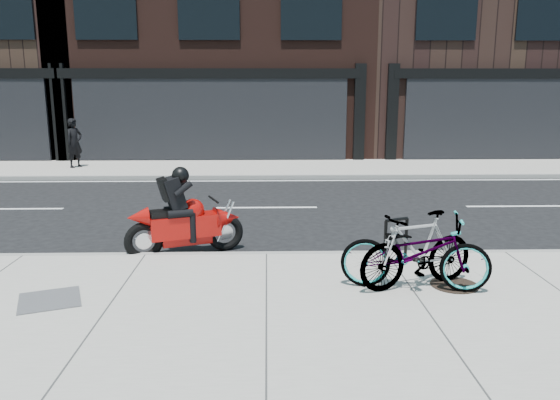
{
  "coord_description": "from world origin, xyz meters",
  "views": [
    {
      "loc": [
        0.02,
        -10.64,
        2.89
      ],
      "look_at": [
        0.24,
        -1.33,
        0.9
      ],
      "focal_mm": 35.0,
      "sensor_mm": 36.0,
      "label": 1
    }
  ],
  "objects_px": {
    "bicycle_front": "(415,252)",
    "utility_grate": "(50,300)",
    "bike_rack": "(396,238)",
    "pedestrian": "(75,143)",
    "motorcycle": "(190,219)",
    "bicycle_rear": "(417,250)",
    "manhole_cover": "(454,285)"
  },
  "relations": [
    {
      "from": "bicycle_front",
      "to": "utility_grate",
      "type": "xyz_separation_m",
      "value": [
        -4.84,
        -0.3,
        -0.52
      ]
    },
    {
      "from": "bike_rack",
      "to": "pedestrian",
      "type": "distance_m",
      "value": 13.35
    },
    {
      "from": "bike_rack",
      "to": "motorcycle",
      "type": "height_order",
      "value": "motorcycle"
    },
    {
      "from": "bike_rack",
      "to": "bicycle_front",
      "type": "xyz_separation_m",
      "value": [
        0.02,
        -1.01,
        0.09
      ]
    },
    {
      "from": "bicycle_rear",
      "to": "pedestrian",
      "type": "bearing_deg",
      "value": -162.39
    },
    {
      "from": "bicycle_front",
      "to": "manhole_cover",
      "type": "height_order",
      "value": "bicycle_front"
    },
    {
      "from": "bicycle_rear",
      "to": "pedestrian",
      "type": "relative_size",
      "value": 1.08
    },
    {
      "from": "bike_rack",
      "to": "manhole_cover",
      "type": "xyz_separation_m",
      "value": [
        0.63,
        -0.91,
        -0.43
      ]
    },
    {
      "from": "bicycle_rear",
      "to": "utility_grate",
      "type": "bearing_deg",
      "value": -104.88
    },
    {
      "from": "motorcycle",
      "to": "manhole_cover",
      "type": "distance_m",
      "value": 4.41
    },
    {
      "from": "motorcycle",
      "to": "pedestrian",
      "type": "relative_size",
      "value": 1.21
    },
    {
      "from": "bicycle_front",
      "to": "pedestrian",
      "type": "bearing_deg",
      "value": 47.29
    },
    {
      "from": "motorcycle",
      "to": "pedestrian",
      "type": "height_order",
      "value": "pedestrian"
    },
    {
      "from": "bicycle_rear",
      "to": "manhole_cover",
      "type": "xyz_separation_m",
      "value": [
        0.56,
        0.02,
        -0.52
      ]
    },
    {
      "from": "bicycle_rear",
      "to": "motorcycle",
      "type": "xyz_separation_m",
      "value": [
        -3.37,
        1.96,
        -0.03
      ]
    },
    {
      "from": "bicycle_front",
      "to": "bicycle_rear",
      "type": "xyz_separation_m",
      "value": [
        0.05,
        0.09,
        0.0
      ]
    },
    {
      "from": "bicycle_front",
      "to": "pedestrian",
      "type": "xyz_separation_m",
      "value": [
        -8.45,
        11.36,
        0.29
      ]
    },
    {
      "from": "bicycle_rear",
      "to": "manhole_cover",
      "type": "relative_size",
      "value": 2.68
    },
    {
      "from": "motorcycle",
      "to": "pedestrian",
      "type": "bearing_deg",
      "value": 98.12
    },
    {
      "from": "bicycle_front",
      "to": "manhole_cover",
      "type": "relative_size",
      "value": 3.04
    },
    {
      "from": "bike_rack",
      "to": "utility_grate",
      "type": "height_order",
      "value": "bike_rack"
    },
    {
      "from": "bike_rack",
      "to": "bicycle_front",
      "type": "distance_m",
      "value": 1.02
    },
    {
      "from": "pedestrian",
      "to": "utility_grate",
      "type": "distance_m",
      "value": 12.23
    },
    {
      "from": "bicycle_front",
      "to": "motorcycle",
      "type": "bearing_deg",
      "value": 68.99
    },
    {
      "from": "manhole_cover",
      "to": "bicycle_front",
      "type": "bearing_deg",
      "value": -170.2
    },
    {
      "from": "pedestrian",
      "to": "bicycle_rear",
      "type": "bearing_deg",
      "value": -110.66
    },
    {
      "from": "bike_rack",
      "to": "bicycle_rear",
      "type": "xyz_separation_m",
      "value": [
        0.07,
        -0.93,
        0.09
      ]
    },
    {
      "from": "bike_rack",
      "to": "manhole_cover",
      "type": "distance_m",
      "value": 1.19
    },
    {
      "from": "manhole_cover",
      "to": "motorcycle",
      "type": "bearing_deg",
      "value": 153.66
    },
    {
      "from": "bicycle_front",
      "to": "motorcycle",
      "type": "height_order",
      "value": "motorcycle"
    },
    {
      "from": "bicycle_front",
      "to": "bicycle_rear",
      "type": "bearing_deg",
      "value": -18.45
    },
    {
      "from": "manhole_cover",
      "to": "utility_grate",
      "type": "bearing_deg",
      "value": -175.77
    }
  ]
}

